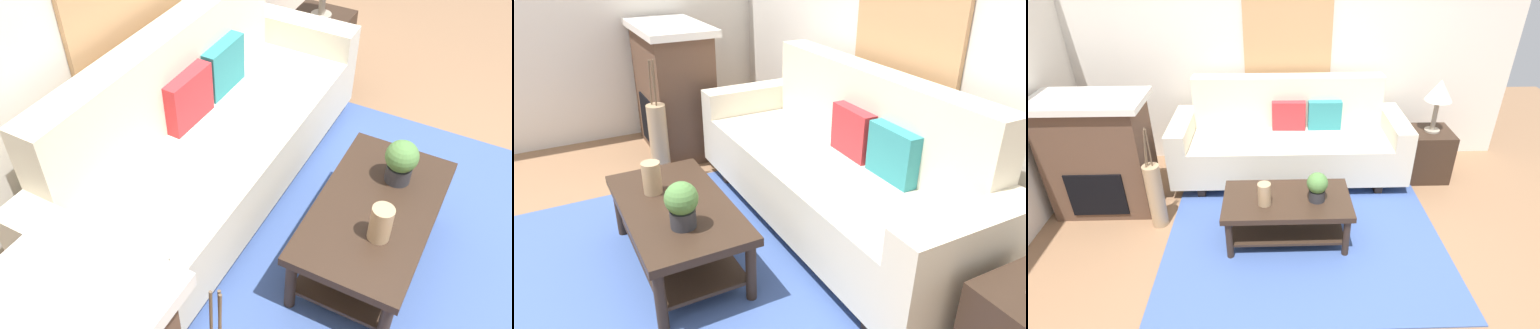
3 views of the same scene
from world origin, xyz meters
The scene contains 12 objects.
ground_plane centered at (0.00, 0.00, 0.00)m, with size 8.92×8.92×0.00m, color #8C6647.
area_rug centered at (0.00, 0.50, 0.01)m, with size 2.46×1.96×0.01m, color #3D5693.
couch centered at (-0.09, 1.62, 0.43)m, with size 2.46×0.84×1.08m.
throw_pillow_crimson centered at (-0.09, 1.75, 0.68)m, with size 0.36×0.12×0.32m, color red.
throw_pillow_teal centered at (0.30, 1.75, 0.68)m, with size 0.36×0.12×0.32m, color teal.
coffee_table centered at (-0.16, 0.54, 0.31)m, with size 1.10×0.60×0.43m.
tabletop_vase centered at (-0.35, 0.46, 0.53)m, with size 0.11×0.11×0.20m, color tan.
potted_plant_tabletop centered at (0.10, 0.50, 0.57)m, with size 0.18×0.18×0.26m.
side_table centered at (1.44, 1.55, 0.28)m, with size 0.44×0.44×0.56m, color #332319.
floor_vase_branch_a centered at (-1.33, 0.76, 0.82)m, with size 0.01×0.01×0.36m, color brown.
floor_vase_branch_b centered at (-1.36, 0.78, 0.82)m, with size 0.01×0.01×0.36m, color brown.
floor_vase_branch_c centered at (-1.36, 0.75, 0.82)m, with size 0.01×0.01×0.36m, color brown.
Camera 1 is at (-2.21, 0.14, 2.53)m, focal length 38.55 mm.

